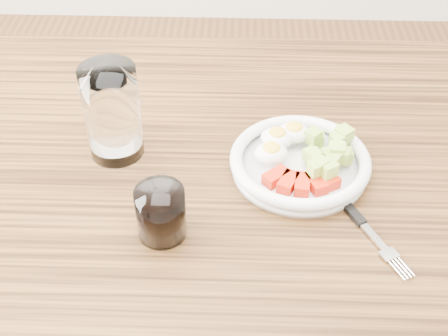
# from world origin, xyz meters

# --- Properties ---
(dining_table) EXTENTS (1.50, 0.90, 0.77)m
(dining_table) POSITION_xyz_m (0.00, 0.00, 0.67)
(dining_table) COLOR brown
(dining_table) RESTS_ON ground
(bowl) EXTENTS (0.22, 0.22, 0.06)m
(bowl) POSITION_xyz_m (0.11, 0.04, 0.79)
(bowl) COLOR white
(bowl) RESTS_ON dining_table
(fork) EXTENTS (0.11, 0.19, 0.01)m
(fork) POSITION_xyz_m (0.18, -0.06, 0.77)
(fork) COLOR black
(fork) RESTS_ON dining_table
(water_glass) EXTENTS (0.09, 0.09, 0.15)m
(water_glass) POSITION_xyz_m (-0.18, 0.08, 0.85)
(water_glass) COLOR white
(water_glass) RESTS_ON dining_table
(coffee_glass) EXTENTS (0.07, 0.07, 0.08)m
(coffee_glass) POSITION_xyz_m (-0.09, -0.10, 0.81)
(coffee_glass) COLOR white
(coffee_glass) RESTS_ON dining_table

